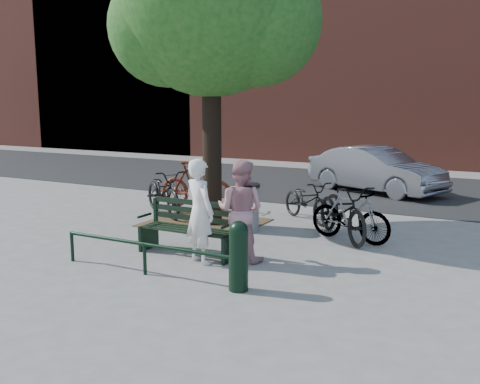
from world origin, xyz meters
The scene contains 17 objects.
ground centered at (0.00, 0.00, 0.00)m, with size 90.00×90.00×0.00m, color gray.
dirt_pit centered at (-1.00, 2.20, 0.01)m, with size 2.40×2.00×0.02m, color brown.
road centered at (0.00, 8.50, 0.01)m, with size 40.00×7.00×0.01m, color black.
townhouse_row centered at (0.17, 16.00, 6.25)m, with size 45.00×4.00×14.00m.
park_bench centered at (0.00, 0.08, 0.48)m, with size 1.74×0.54×0.97m.
guard_railing centered at (0.00, -1.20, 0.40)m, with size 3.06×0.06×0.51m.
street_tree centered at (-0.75, 2.20, 4.42)m, with size 4.20×3.80×6.50m.
person_left centered at (0.42, -0.28, 0.86)m, with size 0.63×0.41×1.72m, color white.
person_right centered at (0.95, 0.15, 0.85)m, with size 0.82×0.64×1.69m, color #BB8086.
bollard centered at (1.60, -1.15, 0.54)m, with size 0.27×0.27×1.00m.
litter_bin centered at (0.16, 2.00, 0.50)m, with size 0.48×0.48×0.98m.
bicycle_a centered at (-2.30, 2.50, 0.54)m, with size 0.72×2.06×1.08m, color black.
bicycle_b centered at (-1.98, 3.43, 0.58)m, with size 0.55×1.94×1.17m, color #59180C.
bicycle_c centered at (0.89, 3.45, 0.46)m, with size 0.61×1.74×0.91m, color black.
bicycle_d centered at (2.22, 2.20, 0.50)m, with size 0.47×1.66×1.00m, color gray.
bicycle_e centered at (2.03, 2.33, 0.54)m, with size 0.72×2.07×1.09m, color black.
parked_car centered at (1.32, 7.87, 0.66)m, with size 1.40×4.02×1.33m, color gray.
Camera 1 is at (4.95, -7.51, 2.65)m, focal length 40.00 mm.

